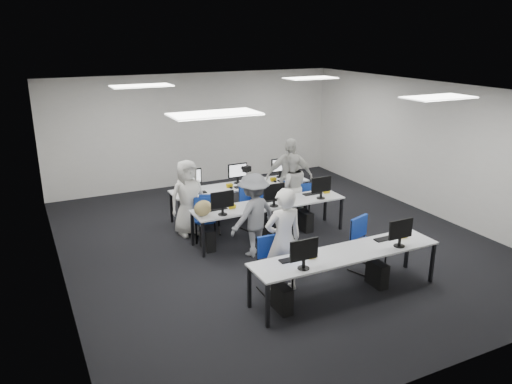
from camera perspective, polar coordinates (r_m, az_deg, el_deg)
name	(u,v)px	position (r m, az deg, el deg)	size (l,w,h in m)	color
room	(275,169)	(9.64, 2.17, 2.66)	(9.00, 9.02, 3.00)	black
ceiling_panels	(276,91)	(9.36, 2.28, 11.46)	(5.20, 4.60, 0.02)	white
desk_front	(346,255)	(8.02, 10.30, -7.13)	(3.20, 0.70, 0.73)	silver
desk_mid	(270,206)	(10.06, 1.58, -1.58)	(3.20, 0.70, 0.73)	silver
desk_back	(241,187)	(11.25, -1.73, 0.55)	(3.20, 0.70, 0.73)	silver
equipment_front	(336,277)	(8.04, 9.13, -9.54)	(2.51, 0.41, 1.19)	#0C27A2
equipment_mid	(262,222)	(10.07, 0.65, -3.50)	(2.91, 0.41, 1.19)	white
equipment_back	(248,199)	(11.44, -0.88, -0.84)	(2.91, 0.41, 1.19)	white
chair_0	(274,276)	(8.13, 2.11, -9.53)	(0.47, 0.51, 0.92)	navy
chair_1	(367,255)	(9.00, 12.54, -7.03)	(0.61, 0.64, 0.96)	navy
chair_2	(205,227)	(10.15, -5.86, -4.00)	(0.52, 0.54, 0.84)	navy
chair_3	(253,215)	(10.63, -0.30, -2.69)	(0.58, 0.61, 0.94)	navy
chair_4	(296,209)	(11.09, 4.57, -1.91)	(0.45, 0.49, 0.90)	navy
chair_5	(210,219)	(10.50, -5.30, -3.12)	(0.57, 0.59, 0.89)	navy
chair_6	(260,212)	(10.89, 0.41, -2.34)	(0.54, 0.56, 0.84)	navy
chair_7	(301,205)	(11.41, 5.19, -1.50)	(0.45, 0.48, 0.82)	navy
handbag	(203,208)	(9.38, -6.09, -1.85)	(0.37, 0.23, 0.30)	tan
student_0	(283,240)	(7.95, 3.14, -5.55)	(0.64, 0.42, 1.74)	beige
student_1	(291,187)	(11.07, 4.06, 0.58)	(0.73, 0.57, 1.50)	beige
student_2	(188,198)	(10.29, -7.79, -0.65)	(0.77, 0.50, 1.58)	beige
student_3	(289,178)	(11.21, 3.83, 1.63)	(1.06, 0.44, 1.80)	beige
photographer	(254,215)	(9.24, -0.29, -2.63)	(1.02, 0.59, 1.59)	slate
dslr_camera	(247,169)	(9.10, -1.07, 2.65)	(0.14, 0.18, 0.10)	black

